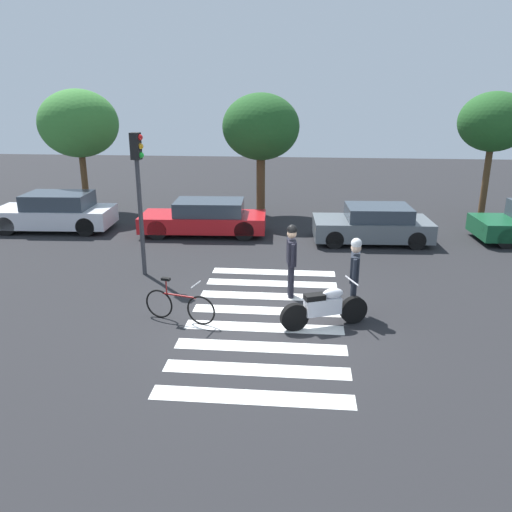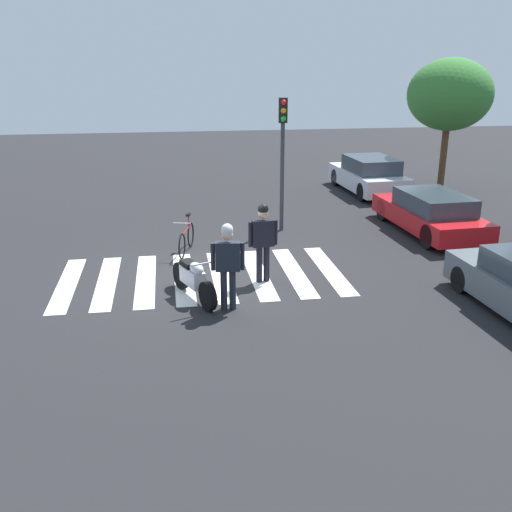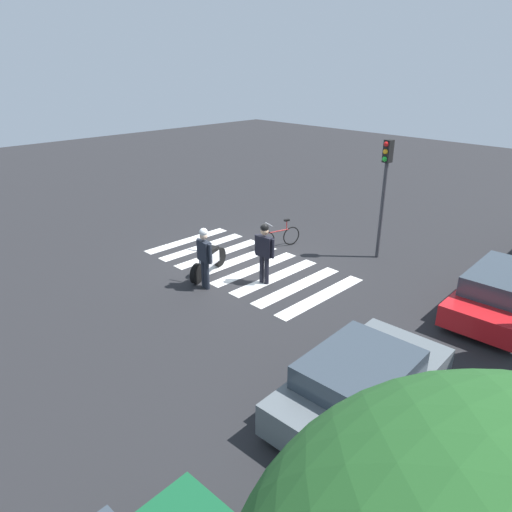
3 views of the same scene
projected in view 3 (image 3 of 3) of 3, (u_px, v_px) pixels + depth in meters
name	position (u px, v px, depth m)	size (l,w,h in m)	color
ground_plane	(246.00, 265.00, 15.26)	(60.00, 60.00, 0.00)	#232326
police_motorcycle	(209.00, 261.00, 14.42)	(1.94, 0.95, 1.03)	black
leaning_bicycle	(279.00, 237.00, 16.55)	(1.70, 0.58, 1.00)	black
officer_on_foot	(204.00, 254.00, 13.29)	(0.26, 0.69, 1.86)	#1E232D
officer_by_motorcycle	(264.00, 249.00, 13.58)	(0.26, 0.69, 1.88)	black
crosswalk_stripes	(246.00, 265.00, 15.26)	(3.50, 6.75, 0.01)	silver
car_red_convertible	(505.00, 291.00, 12.15)	(4.56, 1.99, 1.24)	black
car_grey_coupe	(362.00, 385.00, 8.63)	(4.02, 2.05, 1.26)	black
traffic_light_pole	(385.00, 180.00, 14.83)	(0.34, 0.26, 3.93)	#38383D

